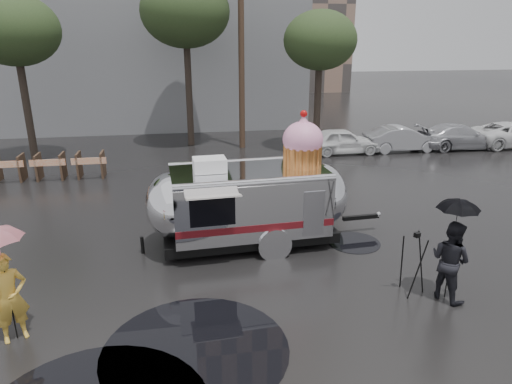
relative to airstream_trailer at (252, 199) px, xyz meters
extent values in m
plane|color=black|center=(-1.26, -3.00, -1.27)|extent=(120.00, 120.00, 0.00)
cylinder|color=black|center=(-0.33, 2.68, -1.26)|extent=(2.43, 2.43, 0.01)
cylinder|color=black|center=(2.74, -0.47, -1.26)|extent=(1.41, 1.41, 0.01)
cylinder|color=black|center=(-1.69, -4.25, -1.26)|extent=(3.37, 3.37, 0.01)
cube|color=slate|center=(-5.26, 21.00, 5.23)|extent=(22.00, 12.00, 13.00)
cylinder|color=#473323|center=(1.24, 11.00, 3.23)|extent=(0.28, 0.28, 9.00)
cylinder|color=#382D26|center=(-8.26, 10.00, 1.66)|extent=(0.32, 0.32, 5.85)
ellipsoid|color=#24371A|center=(-8.26, 10.00, 4.26)|extent=(3.64, 3.64, 2.86)
cylinder|color=#382D26|center=(-1.26, 12.00, 2.11)|extent=(0.32, 0.32, 6.75)
ellipsoid|color=#24371A|center=(-1.26, 12.00, 5.11)|extent=(4.20, 4.20, 3.30)
cylinder|color=#382D26|center=(4.74, 10.00, 1.43)|extent=(0.32, 0.32, 5.40)
ellipsoid|color=#24371A|center=(4.74, 10.00, 3.83)|extent=(3.36, 3.36, 2.64)
cube|color=#473323|center=(-7.86, 7.00, -0.77)|extent=(0.08, 0.80, 1.00)
cube|color=#E5590C|center=(-8.31, 6.62, -0.52)|extent=(1.30, 0.04, 0.25)
cube|color=#473323|center=(-7.26, 7.00, -0.77)|extent=(0.08, 0.80, 1.00)
cube|color=#473323|center=(-6.36, 7.00, -0.77)|extent=(0.08, 0.80, 1.00)
cube|color=#E5590C|center=(-6.81, 6.62, -0.52)|extent=(1.30, 0.04, 0.25)
cube|color=#473323|center=(-5.76, 7.00, -0.77)|extent=(0.08, 0.80, 1.00)
cube|color=#473323|center=(-4.86, 7.00, -0.77)|extent=(0.08, 0.80, 1.00)
cube|color=#E5590C|center=(-5.31, 6.62, -0.52)|extent=(1.30, 0.04, 0.25)
imported|color=silver|center=(5.74, 9.00, -0.57)|extent=(4.00, 1.80, 1.40)
imported|color=#B2B2B7|center=(8.74, 9.00, -0.57)|extent=(4.00, 1.80, 1.40)
imported|color=#B2B2B7|center=(11.74, 9.00, -0.55)|extent=(4.20, 1.80, 1.44)
cube|color=silver|center=(-0.08, 0.00, 0.00)|extent=(4.09, 2.31, 1.62)
ellipsoid|color=silver|center=(1.90, 0.12, 0.00)|extent=(1.47, 2.15, 1.62)
ellipsoid|color=silver|center=(-2.07, -0.12, 0.00)|extent=(1.47, 2.15, 1.62)
cube|color=black|center=(-0.08, 0.00, -0.95)|extent=(4.61, 2.07, 0.27)
cylinder|color=black|center=(0.42, -0.90, -0.95)|extent=(0.64, 0.24, 0.63)
cylinder|color=black|center=(0.31, 0.95, -0.95)|extent=(0.64, 0.24, 0.63)
cylinder|color=silver|center=(0.43, -1.03, -0.91)|extent=(0.87, 0.14, 0.87)
cube|color=black|center=(3.16, 0.19, -0.82)|extent=(1.09, 0.17, 0.11)
sphere|color=silver|center=(3.70, 0.22, -0.77)|extent=(0.15, 0.15, 0.14)
cylinder|color=black|center=(-2.88, -0.16, -1.04)|extent=(0.10, 0.10, 0.45)
cube|color=#580F14|center=(-0.02, -1.03, -0.41)|extent=(3.97, 0.26, 0.18)
cube|color=#580F14|center=(-0.14, 1.03, -0.41)|extent=(3.97, 0.26, 0.18)
cube|color=black|center=(-1.10, -1.11, 0.13)|extent=(1.08, 0.09, 0.72)
cube|color=#B5AEA8|center=(-1.09, -1.32, 0.58)|extent=(1.29, 0.52, 0.13)
cube|color=silver|center=(1.42, -0.96, -0.14)|extent=(0.54, 0.06, 1.17)
cube|color=white|center=(-1.08, -0.06, 0.99)|extent=(0.85, 0.63, 0.34)
cylinder|color=#EC8C40|center=(1.36, 0.09, 1.08)|extent=(0.99, 0.99, 0.54)
ellipsoid|color=#FEA3CB|center=(1.36, 0.09, 1.51)|extent=(1.11, 1.11, 0.94)
cone|color=#FEA3CB|center=(1.36, 0.09, 1.98)|extent=(0.48, 0.48, 0.36)
sphere|color=red|center=(1.36, 0.09, 2.18)|extent=(0.19, 0.19, 0.18)
imported|color=gold|center=(-4.95, -3.36, -0.41)|extent=(0.74, 0.65, 1.72)
cylinder|color=black|center=(-4.95, -3.36, -0.44)|extent=(0.02, 0.02, 1.65)
imported|color=black|center=(3.68, -3.37, -0.39)|extent=(0.79, 0.96, 1.76)
imported|color=black|center=(3.68, -3.37, 0.64)|extent=(1.05, 1.05, 0.72)
cylinder|color=black|center=(3.68, -3.37, -0.44)|extent=(0.02, 0.02, 1.65)
cylinder|color=black|center=(3.26, -2.98, -0.59)|extent=(0.14, 0.30, 1.38)
cylinder|color=black|center=(2.84, -2.93, -0.59)|extent=(0.20, 0.26, 1.38)
cylinder|color=black|center=(3.00, -3.31, -0.59)|extent=(0.32, 0.06, 1.37)
cube|color=black|center=(3.03, -3.07, 0.11)|extent=(0.15, 0.14, 0.10)
camera|label=1|loc=(-1.73, -11.13, 4.08)|focal=32.00mm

